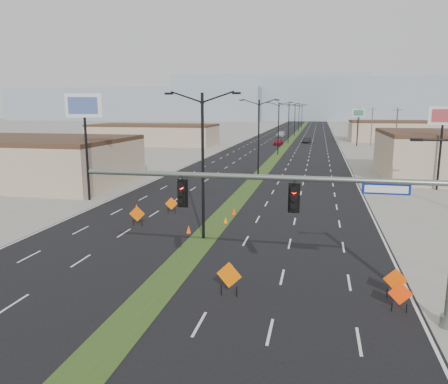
% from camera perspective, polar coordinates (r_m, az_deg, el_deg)
% --- Properties ---
extents(ground, '(600.00, 600.00, 0.00)m').
position_cam_1_polar(ground, '(20.28, -11.77, -15.76)').
color(ground, gray).
rests_on(ground, ground).
extents(road_surface, '(25.00, 400.00, 0.02)m').
position_cam_1_polar(road_surface, '(117.06, 8.50, 6.46)').
color(road_surface, black).
rests_on(road_surface, ground).
extents(median_strip, '(2.00, 400.00, 0.04)m').
position_cam_1_polar(median_strip, '(117.06, 8.50, 6.46)').
color(median_strip, '#234017').
rests_on(median_strip, ground).
extents(building_sw_far, '(30.00, 14.00, 4.50)m').
position_cam_1_polar(building_sw_far, '(109.14, -9.17, 7.30)').
color(building_sw_far, tan).
rests_on(building_sw_far, ground).
extents(building_se_far, '(44.00, 16.00, 5.00)m').
position_cam_1_polar(building_se_far, '(130.21, 25.90, 7.03)').
color(building_se_far, tan).
rests_on(building_se_far, ground).
extents(mesa_west, '(180.00, 50.00, 22.00)m').
position_cam_1_polar(mesa_west, '(322.77, -11.29, 11.15)').
color(mesa_west, '#8899A9').
rests_on(mesa_west, ground).
extents(mesa_center, '(220.00, 50.00, 28.00)m').
position_cam_1_polar(mesa_center, '(318.14, 18.43, 11.35)').
color(mesa_center, '#8899A9').
rests_on(mesa_center, ground).
extents(mesa_backdrop, '(140.00, 50.00, 32.00)m').
position_cam_1_polar(mesa_backdrop, '(338.63, 5.97, 12.13)').
color(mesa_backdrop, '#8899A9').
rests_on(mesa_backdrop, ground).
extents(signal_mast, '(16.30, 0.60, 8.00)m').
position_cam_1_polar(signal_mast, '(18.96, 14.69, -2.35)').
color(signal_mast, slate).
rests_on(signal_mast, ground).
extents(streetlight_0, '(5.15, 0.24, 10.02)m').
position_cam_1_polar(streetlight_0, '(29.69, -2.79, 3.96)').
color(streetlight_0, black).
rests_on(streetlight_0, ground).
extents(streetlight_1, '(5.15, 0.24, 10.02)m').
position_cam_1_polar(streetlight_1, '(57.09, 4.55, 7.33)').
color(streetlight_1, black).
rests_on(streetlight_1, ground).
extents(streetlight_2, '(5.15, 0.24, 10.02)m').
position_cam_1_polar(streetlight_2, '(84.88, 7.13, 8.47)').
color(streetlight_2, black).
rests_on(streetlight_2, ground).
extents(streetlight_3, '(5.15, 0.24, 10.02)m').
position_cam_1_polar(streetlight_3, '(112.77, 8.44, 9.05)').
color(streetlight_3, black).
rests_on(streetlight_3, ground).
extents(streetlight_4, '(5.15, 0.24, 10.02)m').
position_cam_1_polar(streetlight_4, '(140.71, 9.23, 9.39)').
color(streetlight_4, black).
rests_on(streetlight_4, ground).
extents(streetlight_5, '(5.15, 0.24, 10.02)m').
position_cam_1_polar(streetlight_5, '(168.67, 9.76, 9.62)').
color(streetlight_5, black).
rests_on(streetlight_5, ground).
extents(streetlight_6, '(5.15, 0.24, 10.02)m').
position_cam_1_polar(streetlight_6, '(196.64, 10.14, 9.79)').
color(streetlight_6, black).
rests_on(streetlight_6, ground).
extents(utility_pole_1, '(1.60, 0.20, 9.00)m').
position_cam_1_polar(utility_pole_1, '(77.57, 21.54, 7.02)').
color(utility_pole_1, '#4C3823').
rests_on(utility_pole_1, ground).
extents(utility_pole_2, '(1.60, 0.20, 9.00)m').
position_cam_1_polar(utility_pole_2, '(112.22, 18.74, 8.20)').
color(utility_pole_2, '#4C3823').
rests_on(utility_pole_2, ground).
extents(utility_pole_3, '(1.60, 0.20, 9.00)m').
position_cam_1_polar(utility_pole_3, '(147.04, 17.25, 8.82)').
color(utility_pole_3, '#4C3823').
rests_on(utility_pole_3, ground).
extents(car_left, '(2.28, 4.48, 1.46)m').
position_cam_1_polar(car_left, '(107.66, 7.10, 6.50)').
color(car_left, maroon).
rests_on(car_left, ground).
extents(car_mid, '(2.09, 4.55, 1.45)m').
position_cam_1_polar(car_mid, '(115.29, 10.75, 6.68)').
color(car_mid, black).
rests_on(car_mid, ground).
extents(car_far, '(2.79, 5.71, 1.60)m').
position_cam_1_polar(car_far, '(138.15, 7.43, 7.50)').
color(car_far, '#B1B7BB').
rests_on(car_far, ground).
extents(construction_sign_1, '(1.21, 0.20, 1.61)m').
position_cam_1_polar(construction_sign_1, '(34.24, -11.28, -2.90)').
color(construction_sign_1, '#DB5504').
rests_on(construction_sign_1, ground).
extents(construction_sign_2, '(1.02, 0.43, 1.44)m').
position_cam_1_polar(construction_sign_2, '(37.88, -6.89, -1.60)').
color(construction_sign_2, '#E35904').
rests_on(construction_sign_2, ground).
extents(construction_sign_3, '(1.29, 0.32, 1.75)m').
position_cam_1_polar(construction_sign_3, '(21.46, 0.66, -10.94)').
color(construction_sign_3, '#EE6405').
rests_on(construction_sign_3, ground).
extents(construction_sign_4, '(1.08, 0.05, 1.43)m').
position_cam_1_polar(construction_sign_4, '(21.47, 22.04, -12.35)').
color(construction_sign_4, '#FF3805').
rests_on(construction_sign_4, ground).
extents(construction_sign_5, '(1.14, 0.11, 1.52)m').
position_cam_1_polar(construction_sign_5, '(22.83, 21.48, -10.75)').
color(construction_sign_5, '#E64904').
rests_on(construction_sign_5, ground).
extents(cone_0, '(0.46, 0.46, 0.59)m').
position_cam_1_polar(cone_0, '(32.05, -4.65, -4.88)').
color(cone_0, '#FF4D05').
rests_on(cone_0, ground).
extents(cone_1, '(0.40, 0.40, 0.55)m').
position_cam_1_polar(cone_1, '(34.57, 0.22, -3.70)').
color(cone_1, orange).
rests_on(cone_1, ground).
extents(cone_2, '(0.47, 0.47, 0.65)m').
position_cam_1_polar(cone_2, '(37.29, 1.29, -2.53)').
color(cone_2, '#FF3F05').
rests_on(cone_2, ground).
extents(cone_3, '(0.46, 0.46, 0.65)m').
position_cam_1_polar(cone_3, '(39.42, -11.34, -2.00)').
color(cone_3, '#F33905').
rests_on(cone_3, ground).
extents(pole_sign_west, '(3.23, 1.67, 10.35)m').
position_cam_1_polar(pole_sign_west, '(44.50, -17.79, 9.78)').
color(pole_sign_west, black).
rests_on(pole_sign_west, ground).
extents(pole_sign_east_near, '(2.99, 0.97, 9.16)m').
position_cam_1_polar(pole_sign_east_near, '(53.50, 26.68, 8.14)').
color(pole_sign_east_near, black).
rests_on(pole_sign_east_near, ground).
extents(pole_sign_east_far, '(2.85, 0.99, 8.72)m').
position_cam_1_polar(pole_sign_east_far, '(108.47, 17.14, 9.48)').
color(pole_sign_east_far, black).
rests_on(pole_sign_east_far, ground).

